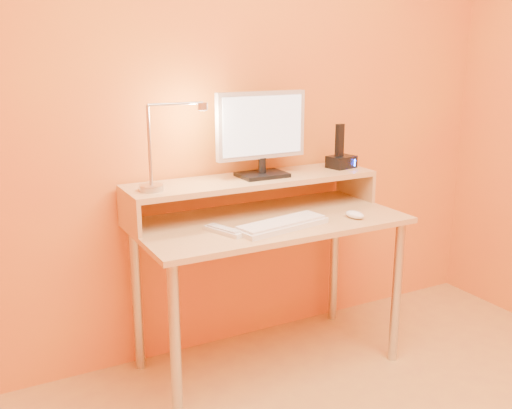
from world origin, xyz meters
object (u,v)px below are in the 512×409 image
monitor_panel (261,125)px  mouse (355,215)px  remote_control (224,231)px  lamp_base (151,188)px  phone_dock (341,162)px  keyboard (282,226)px

monitor_panel → mouse: 0.59m
mouse → remote_control: size_ratio=0.51×
lamp_base → phone_dock: phone_dock is taller
monitor_panel → lamp_base: 0.59m
monitor_panel → remote_control: 0.56m
keyboard → mouse: 0.37m
phone_dock → keyboard: phone_dock is taller
keyboard → phone_dock: bearing=19.4°
monitor_panel → phone_dock: bearing=-2.5°
monitor_panel → phone_dock: 0.50m
monitor_panel → mouse: bearing=-49.4°
lamp_base → phone_dock: (1.00, 0.03, 0.02)m
keyboard → remote_control: bearing=158.0°
monitor_panel → mouse: size_ratio=4.53×
monitor_panel → mouse: (0.30, -0.33, -0.38)m
phone_dock → monitor_panel: bearing=167.8°
mouse → lamp_base: bearing=150.1°
phone_dock → mouse: phone_dock is taller
phone_dock → mouse: 0.40m
monitor_panel → keyboard: size_ratio=1.06×
phone_dock → remote_control: size_ratio=0.67×
lamp_base → remote_control: size_ratio=0.51×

